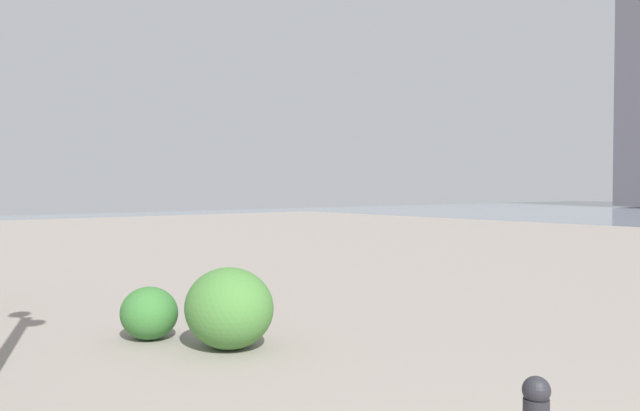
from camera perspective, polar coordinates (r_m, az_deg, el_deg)
shrub_low at (r=6.84m, az=-8.28°, el=-9.22°), size 1.02×0.92×0.87m
shrub_round at (r=7.46m, az=-15.28°, el=-9.42°), size 0.70×0.63×0.60m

